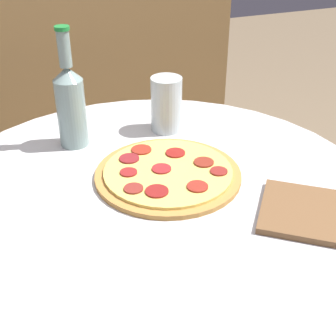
{
  "coord_description": "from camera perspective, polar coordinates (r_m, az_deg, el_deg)",
  "views": [
    {
      "loc": [
        -0.25,
        -0.7,
        1.26
      ],
      "look_at": [
        0.04,
        0.03,
        0.78
      ],
      "focal_mm": 50.0,
      "sensor_mm": 36.0,
      "label": 1
    }
  ],
  "objects": [
    {
      "name": "table",
      "position": [
        1.03,
        -1.49,
        -12.15
      ],
      "size": [
        0.88,
        0.88,
        0.76
      ],
      "color": "silver",
      "rests_on": "ground_plane"
    },
    {
      "name": "pizza_paddle",
      "position": [
        0.86,
        18.64,
        -5.48
      ],
      "size": [
        0.3,
        0.27,
        0.02
      ],
      "rotation": [
        0.0,
        0.0,
        -0.67
      ],
      "color": "brown",
      "rests_on": "table"
    },
    {
      "name": "beer_bottle",
      "position": [
        1.03,
        -11.81,
        7.81
      ],
      "size": [
        0.06,
        0.06,
        0.26
      ],
      "color": "gray",
      "rests_on": "table"
    },
    {
      "name": "fence_panel",
      "position": [
        1.79,
        -12.93,
        12.96
      ],
      "size": [
        1.36,
        0.04,
        1.45
      ],
      "color": "olive",
      "rests_on": "ground_plane"
    },
    {
      "name": "drinking_glass",
      "position": [
        1.09,
        -0.2,
        7.77
      ],
      "size": [
        0.07,
        0.07,
        0.13
      ],
      "color": "silver",
      "rests_on": "table"
    },
    {
      "name": "pizza",
      "position": [
        0.93,
        -0.02,
        -0.63
      ],
      "size": [
        0.29,
        0.29,
        0.02
      ],
      "color": "#B77F3D",
      "rests_on": "table"
    }
  ]
}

